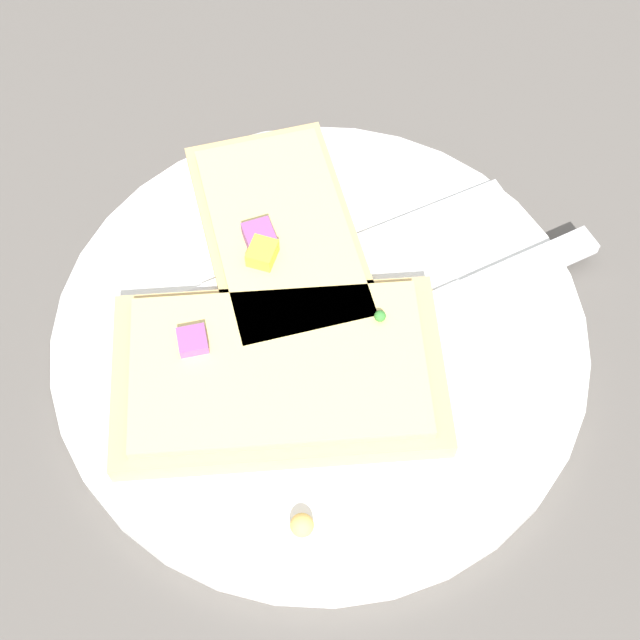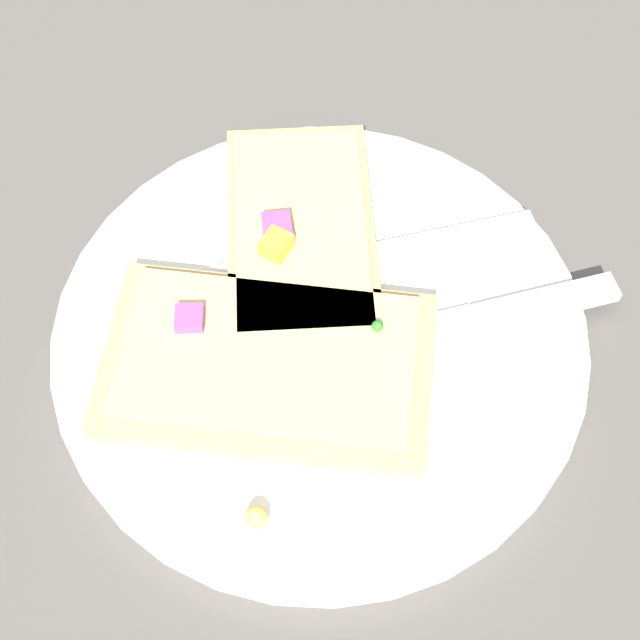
# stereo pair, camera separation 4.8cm
# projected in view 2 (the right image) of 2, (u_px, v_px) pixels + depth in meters

# --- Properties ---
(ground_plane) EXTENTS (4.00, 4.00, 0.00)m
(ground_plane) POSITION_uv_depth(u_px,v_px,m) (320.00, 339.00, 0.50)
(ground_plane) COLOR #56514C
(plate) EXTENTS (0.30, 0.30, 0.01)m
(plate) POSITION_uv_depth(u_px,v_px,m) (320.00, 334.00, 0.50)
(plate) COLOR white
(plate) RESTS_ON ground
(fork) EXTENTS (0.21, 0.10, 0.01)m
(fork) POSITION_uv_depth(u_px,v_px,m) (333.00, 262.00, 0.51)
(fork) COLOR silver
(fork) RESTS_ON plate
(knife) EXTENTS (0.21, 0.11, 0.01)m
(knife) POSITION_uv_depth(u_px,v_px,m) (459.00, 324.00, 0.49)
(knife) COLOR silver
(knife) RESTS_ON plate
(pizza_slice_main) EXTENTS (0.18, 0.11, 0.03)m
(pizza_slice_main) POSITION_uv_depth(u_px,v_px,m) (268.00, 363.00, 0.47)
(pizza_slice_main) COLOR tan
(pizza_slice_main) RESTS_ON plate
(pizza_slice_corner) EXTENTS (0.11, 0.17, 0.03)m
(pizza_slice_corner) POSITION_uv_depth(u_px,v_px,m) (301.00, 235.00, 0.51)
(pizza_slice_corner) COLOR tan
(pizza_slice_corner) RESTS_ON plate
(crumb_scatter) EXTENTS (0.12, 0.22, 0.01)m
(crumb_scatter) POSITION_uv_depth(u_px,v_px,m) (292.00, 356.00, 0.48)
(crumb_scatter) COLOR #DBB35C
(crumb_scatter) RESTS_ON plate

